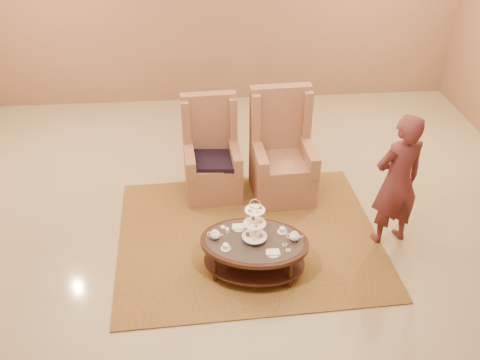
{
  "coord_description": "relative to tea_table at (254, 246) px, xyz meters",
  "views": [
    {
      "loc": [
        -0.36,
        -4.64,
        3.97
      ],
      "look_at": [
        0.05,
        0.2,
        0.77
      ],
      "focal_mm": 40.0,
      "sensor_mm": 36.0,
      "label": 1
    }
  ],
  "objects": [
    {
      "name": "ground",
      "position": [
        -0.15,
        0.41,
        -0.34
      ],
      "size": [
        8.0,
        8.0,
        0.0
      ],
      "primitive_type": "plane",
      "color": "tan",
      "rests_on": "ground"
    },
    {
      "name": "ceiling",
      "position": [
        -0.15,
        0.41,
        -0.34
      ],
      "size": [
        8.0,
        8.0,
        0.02
      ],
      "primitive_type": "cube",
      "color": "white",
      "rests_on": "ground"
    },
    {
      "name": "rug",
      "position": [
        -0.0,
        0.56,
        -0.34
      ],
      "size": [
        3.07,
        2.59,
        0.02
      ],
      "rotation": [
        0.0,
        0.0,
        0.04
      ],
      "color": "olive",
      "rests_on": "ground"
    },
    {
      "name": "tea_table",
      "position": [
        0.0,
        0.0,
        0.0
      ],
      "size": [
        1.26,
        0.98,
        0.94
      ],
      "rotation": [
        0.0,
        0.0,
        -0.2
      ],
      "color": "black",
      "rests_on": "ground"
    },
    {
      "name": "armchair_left",
      "position": [
        -0.37,
        1.6,
        0.09
      ],
      "size": [
        0.73,
        0.75,
        1.27
      ],
      "rotation": [
        0.0,
        0.0,
        0.06
      ],
      "color": "#A0694B",
      "rests_on": "ground"
    },
    {
      "name": "armchair_right",
      "position": [
        0.5,
        1.48,
        0.12
      ],
      "size": [
        0.78,
        0.81,
        1.39
      ],
      "rotation": [
        0.0,
        0.0,
        0.05
      ],
      "color": "#A0694B",
      "rests_on": "ground"
    },
    {
      "name": "person",
      "position": [
        1.59,
        0.4,
        0.45
      ],
      "size": [
        0.66,
        0.51,
        1.59
      ],
      "rotation": [
        0.0,
        0.0,
        3.39
      ],
      "color": "#582628",
      "rests_on": "ground"
    }
  ]
}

